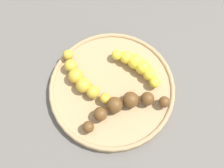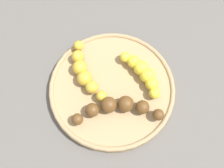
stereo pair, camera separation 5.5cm
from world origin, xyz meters
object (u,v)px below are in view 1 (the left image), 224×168
banana_overripe (124,106)px  banana_yellow (138,65)px  banana_spotted (81,79)px  fruit_bowl (112,88)px

banana_overripe → banana_yellow: 0.10m
banana_spotted → fruit_bowl: bearing=130.0°
banana_spotted → banana_yellow: size_ratio=1.29×
fruit_bowl → banana_yellow: bearing=-74.9°
fruit_bowl → banana_overripe: (-0.05, -0.00, 0.02)m
fruit_bowl → banana_overripe: bearing=-175.7°
banana_overripe → banana_spotted: bearing=38.0°
fruit_bowl → banana_overripe: 0.06m
banana_spotted → banana_overripe: (-0.09, -0.06, 0.00)m
banana_yellow → fruit_bowl: bearing=167.8°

